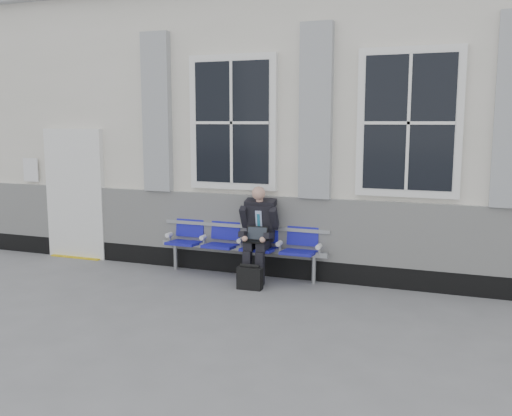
% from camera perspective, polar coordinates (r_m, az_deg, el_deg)
% --- Properties ---
extents(ground, '(70.00, 70.00, 0.00)m').
position_cam_1_polar(ground, '(6.79, 10.06, -11.02)').
color(ground, slate).
rests_on(ground, ground).
extents(station_building, '(14.40, 4.40, 4.49)m').
position_cam_1_polar(station_building, '(9.84, 14.06, 8.13)').
color(station_building, silver).
rests_on(station_building, ground).
extents(bench, '(2.60, 0.47, 0.91)m').
position_cam_1_polar(bench, '(8.40, -1.41, -3.15)').
color(bench, '#9EA0A3').
rests_on(bench, ground).
extents(businessman, '(0.55, 0.74, 1.36)m').
position_cam_1_polar(businessman, '(8.13, 0.26, -2.16)').
color(businessman, black).
rests_on(businessman, ground).
extents(briefcase, '(0.35, 0.15, 0.35)m').
position_cam_1_polar(briefcase, '(7.82, -0.62, -6.98)').
color(briefcase, black).
rests_on(briefcase, ground).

